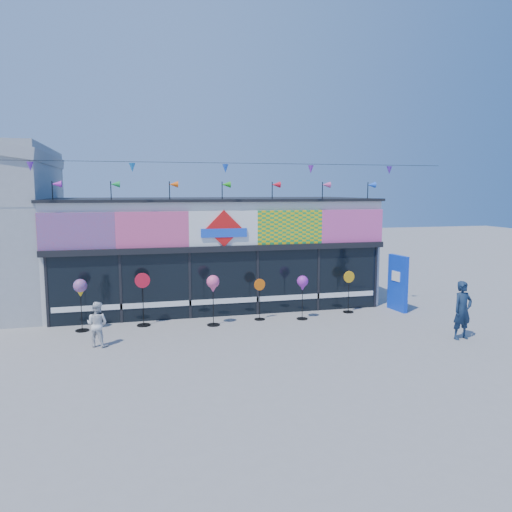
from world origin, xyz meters
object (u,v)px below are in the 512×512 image
object	(u,v)px
spinner_3	(260,298)
spinner_4	(303,284)
spinner_5	(349,291)
child	(97,324)
adult_man	(463,310)
spinner_1	(143,298)
spinner_0	(80,290)
spinner_2	(213,285)
blue_sign	(398,283)

from	to	relation	value
spinner_3	spinner_4	distance (m)	1.54
spinner_5	child	bearing A→B (deg)	-167.23
spinner_3	adult_man	bearing A→B (deg)	-34.36
spinner_3	spinner_4	xyz separation A→B (m)	(1.44, -0.29, 0.46)
spinner_3	spinner_4	world-z (taller)	spinner_4
spinner_1	spinner_0	bearing A→B (deg)	-174.88
spinner_2	adult_man	distance (m)	7.69
spinner_1	child	xyz separation A→B (m)	(-1.32, -1.91, -0.28)
spinner_2	child	size ratio (longest dim) A/B	1.29
spinner_0	spinner_3	size ratio (longest dim) A/B	1.17
spinner_2	spinner_3	size ratio (longest dim) A/B	1.18
spinner_2	child	bearing A→B (deg)	-158.62
blue_sign	spinner_3	size ratio (longest dim) A/B	1.44
spinner_3	spinner_5	size ratio (longest dim) A/B	0.93
spinner_3	spinner_4	bearing A→B (deg)	-11.29
spinner_1	child	world-z (taller)	spinner_1
spinner_5	adult_man	distance (m)	4.28
spinner_5	child	distance (m)	8.80
spinner_4	spinner_2	bearing A→B (deg)	-179.14
spinner_0	spinner_4	size ratio (longest dim) A/B	1.09
spinner_0	spinner_5	xyz separation A→B (m)	(9.17, 0.21, -0.53)
spinner_1	spinner_3	xyz separation A→B (m)	(3.88, -0.19, -0.17)
spinner_4	spinner_5	xyz separation A→B (m)	(1.95, 0.51, -0.41)
blue_sign	spinner_2	world-z (taller)	blue_sign
child	spinner_1	bearing A→B (deg)	-98.56
spinner_4	blue_sign	bearing A→B (deg)	5.33
spinner_4	adult_man	world-z (taller)	adult_man
spinner_3	child	xyz separation A→B (m)	(-5.20, -1.72, -0.11)
spinner_4	adult_man	xyz separation A→B (m)	(3.85, -3.33, -0.34)
spinner_5	adult_man	size ratio (longest dim) A/B	0.87
spinner_0	spinner_2	xyz separation A→B (m)	(4.13, -0.35, 0.01)
child	spinner_4	bearing A→B (deg)	-141.68
spinner_1	adult_man	world-z (taller)	spinner_1
spinner_5	spinner_1	bearing A→B (deg)	-179.69
adult_man	spinner_1	bearing A→B (deg)	150.03
spinner_0	adult_man	size ratio (longest dim) A/B	0.95
spinner_2	spinner_5	xyz separation A→B (m)	(5.04, 0.56, -0.53)
spinner_0	spinner_3	xyz separation A→B (m)	(5.78, -0.02, -0.58)
spinner_3	adult_man	world-z (taller)	adult_man
spinner_0	child	size ratio (longest dim) A/B	1.29
spinner_1	spinner_4	distance (m)	5.35
blue_sign	spinner_1	world-z (taller)	blue_sign
spinner_5	child	size ratio (longest dim) A/B	1.18
spinner_0	child	xyz separation A→B (m)	(0.58, -1.74, -0.68)
spinner_1	spinner_3	distance (m)	3.89
spinner_3	spinner_0	bearing A→B (deg)	179.84
spinner_0	spinner_4	distance (m)	7.22
blue_sign	spinner_2	xyz separation A→B (m)	(-6.91, -0.40, 0.31)
spinner_1	spinner_5	world-z (taller)	spinner_1
spinner_2	child	world-z (taller)	spinner_2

